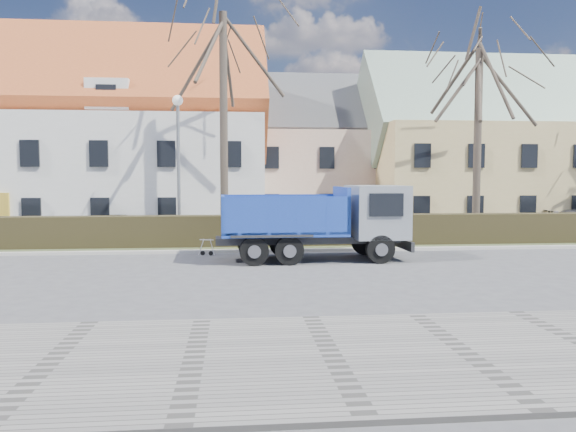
{
  "coord_description": "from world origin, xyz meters",
  "views": [
    {
      "loc": [
        -1.57,
        -17.35,
        2.97
      ],
      "look_at": [
        0.32,
        2.1,
        1.6
      ],
      "focal_mm": 35.0,
      "sensor_mm": 36.0,
      "label": 1
    }
  ],
  "objects": [
    {
      "name": "ground",
      "position": [
        0.0,
        0.0,
        0.0
      ],
      "size": [
        120.0,
        120.0,
        0.0
      ],
      "primitive_type": "plane",
      "color": "#474749"
    },
    {
      "name": "sidewalk_near",
      "position": [
        0.0,
        -8.5,
        0.04
      ],
      "size": [
        80.0,
        5.0,
        0.08
      ],
      "primitive_type": "cube",
      "color": "slate",
      "rests_on": "ground"
    },
    {
      "name": "curb_far",
      "position": [
        0.0,
        4.6,
        0.06
      ],
      "size": [
        80.0,
        0.3,
        0.12
      ],
      "primitive_type": "cube",
      "color": "#AFABA0",
      "rests_on": "ground"
    },
    {
      "name": "grass_strip",
      "position": [
        0.0,
        6.2,
        0.05
      ],
      "size": [
        80.0,
        3.0,
        0.1
      ],
      "primitive_type": "cube",
      "color": "#394325",
      "rests_on": "ground"
    },
    {
      "name": "hedge",
      "position": [
        0.0,
        6.0,
        0.65
      ],
      "size": [
        60.0,
        0.9,
        1.3
      ],
      "primitive_type": "cube",
      "color": "black",
      "rests_on": "ground"
    },
    {
      "name": "building_white",
      "position": [
        -13.0,
        16.0,
        4.75
      ],
      "size": [
        26.8,
        10.8,
        9.5
      ],
      "primitive_type": null,
      "color": "silver",
      "rests_on": "ground"
    },
    {
      "name": "building_pink",
      "position": [
        4.0,
        20.0,
        4.0
      ],
      "size": [
        10.8,
        8.8,
        8.0
      ],
      "primitive_type": null,
      "color": "beige",
      "rests_on": "ground"
    },
    {
      "name": "building_yellow",
      "position": [
        16.0,
        17.0,
        4.25
      ],
      "size": [
        18.8,
        10.8,
        8.5
      ],
      "primitive_type": null,
      "color": "tan",
      "rests_on": "ground"
    },
    {
      "name": "tree_1",
      "position": [
        -2.0,
        8.5,
        6.33
      ],
      "size": [
        9.2,
        9.2,
        12.65
      ],
      "primitive_type": null,
      "color": "#3D332A",
      "rests_on": "ground"
    },
    {
      "name": "tree_2",
      "position": [
        10.0,
        8.5,
        5.5
      ],
      "size": [
        8.0,
        8.0,
        11.0
      ],
      "primitive_type": null,
      "color": "#3D332A",
      "rests_on": "ground"
    },
    {
      "name": "dump_truck",
      "position": [
        1.04,
        2.32,
        1.38
      ],
      "size": [
        6.95,
        2.73,
        2.75
      ],
      "primitive_type": null,
      "rotation": [
        0.0,
        0.0,
        0.02
      ],
      "color": "navy",
      "rests_on": "ground"
    },
    {
      "name": "streetlight",
      "position": [
        -3.91,
        7.0,
        3.25
      ],
      "size": [
        0.51,
        0.51,
        6.5
      ],
      "primitive_type": null,
      "color": "gray",
      "rests_on": "ground"
    },
    {
      "name": "cart_frame",
      "position": [
        -2.81,
        3.95,
        0.34
      ],
      "size": [
        0.84,
        0.62,
        0.69
      ],
      "primitive_type": null,
      "rotation": [
        0.0,
        0.0,
        -0.28
      ],
      "color": "silver",
      "rests_on": "ground"
    },
    {
      "name": "parked_car_a",
      "position": [
        -7.07,
        10.96,
        0.6
      ],
      "size": [
        3.76,
        2.64,
        1.19
      ],
      "primitive_type": "imported",
      "rotation": [
        0.0,
        0.0,
        1.18
      ],
      "color": "black",
      "rests_on": "ground"
    }
  ]
}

